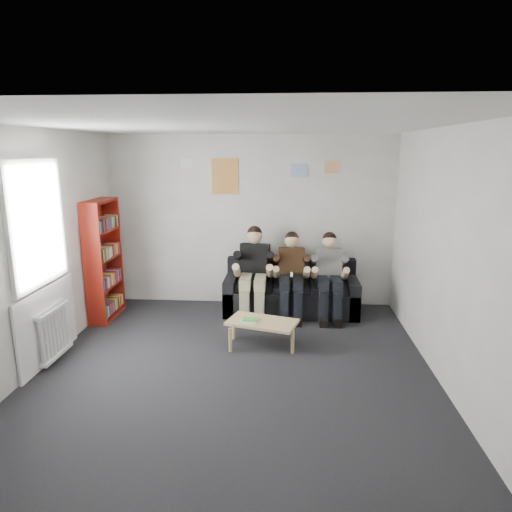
{
  "coord_description": "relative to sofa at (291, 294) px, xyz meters",
  "views": [
    {
      "loc": [
        0.58,
        -4.66,
        2.45
      ],
      "look_at": [
        0.16,
        1.3,
        1.06
      ],
      "focal_mm": 32.0,
      "sensor_mm": 36.0,
      "label": 1
    }
  ],
  "objects": [
    {
      "name": "room_shell",
      "position": [
        -0.65,
        -2.12,
        1.07
      ],
      "size": [
        5.0,
        5.0,
        5.0
      ],
      "color": "black",
      "rests_on": "ground"
    },
    {
      "name": "sofa",
      "position": [
        0.0,
        0.0,
        0.0
      ],
      "size": [
        2.02,
        0.83,
        0.78
      ],
      "color": "black",
      "rests_on": "ground"
    },
    {
      "name": "bookshelf",
      "position": [
        -2.74,
        -0.46,
        0.6
      ],
      "size": [
        0.26,
        0.79,
        1.77
      ],
      "rotation": [
        0.0,
        0.0,
        0.01
      ],
      "color": "maroon",
      "rests_on": "ground"
    },
    {
      "name": "coffee_table",
      "position": [
        -0.37,
        -1.35,
        0.02
      ],
      "size": [
        0.86,
        0.47,
        0.34
      ],
      "rotation": [
        0.0,
        0.0,
        -0.29
      ],
      "color": "tan",
      "rests_on": "ground"
    },
    {
      "name": "game_cases",
      "position": [
        -0.53,
        -1.38,
        0.08
      ],
      "size": [
        0.21,
        0.17,
        0.03
      ],
      "rotation": [
        0.0,
        0.0,
        -0.06
      ],
      "color": "white",
      "rests_on": "coffee_table"
    },
    {
      "name": "person_left",
      "position": [
        -0.56,
        -0.2,
        0.37
      ],
      "size": [
        0.43,
        0.92,
        1.34
      ],
      "rotation": [
        0.0,
        0.0,
        -0.14
      ],
      "color": "black",
      "rests_on": "sofa"
    },
    {
      "name": "person_middle",
      "position": [
        0.0,
        -0.19,
        0.34
      ],
      "size": [
        0.39,
        0.84,
        1.26
      ],
      "rotation": [
        0.0,
        0.0,
        0.03
      ],
      "color": "#472F17",
      "rests_on": "sofa"
    },
    {
      "name": "person_right",
      "position": [
        0.56,
        -0.19,
        0.34
      ],
      "size": [
        0.39,
        0.84,
        1.26
      ],
      "rotation": [
        0.0,
        0.0,
        0.02
      ],
      "color": "silver",
      "rests_on": "sofa"
    },
    {
      "name": "radiator",
      "position": [
        -2.8,
        -1.92,
        0.07
      ],
      "size": [
        0.1,
        0.64,
        0.6
      ],
      "color": "white",
      "rests_on": "ground"
    },
    {
      "name": "window",
      "position": [
        -2.87,
        -1.92,
        0.75
      ],
      "size": [
        0.05,
        1.3,
        2.36
      ],
      "color": "white",
      "rests_on": "room_shell"
    },
    {
      "name": "poster_large",
      "position": [
        -1.05,
        0.37,
        1.77
      ],
      "size": [
        0.42,
        0.01,
        0.55
      ],
      "primitive_type": "cube",
      "color": "gold",
      "rests_on": "room_shell"
    },
    {
      "name": "poster_blue",
      "position": [
        0.1,
        0.37,
        1.87
      ],
      "size": [
        0.25,
        0.01,
        0.2
      ],
      "primitive_type": "cube",
      "color": "#3979C4",
      "rests_on": "room_shell"
    },
    {
      "name": "poster_pink",
      "position": [
        0.6,
        0.37,
        1.92
      ],
      "size": [
        0.22,
        0.01,
        0.18
      ],
      "primitive_type": "cube",
      "color": "#BA3A73",
      "rests_on": "room_shell"
    },
    {
      "name": "poster_sign",
      "position": [
        -1.65,
        0.37,
        1.97
      ],
      "size": [
        0.2,
        0.01,
        0.14
      ],
      "primitive_type": "cube",
      "color": "white",
      "rests_on": "room_shell"
    }
  ]
}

